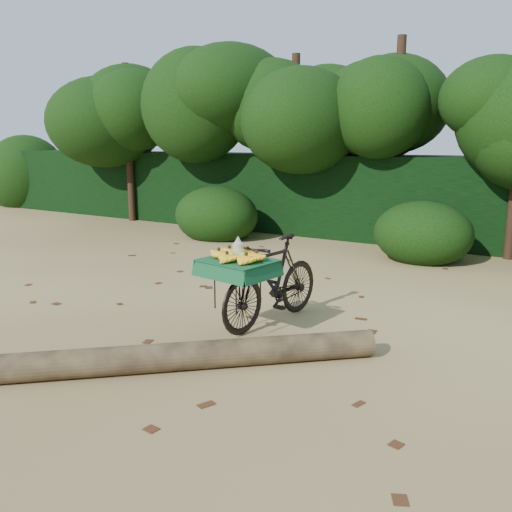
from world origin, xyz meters
The scene contains 7 objects.
ground centered at (0.00, 0.00, 0.00)m, with size 80.00×80.00×0.00m, color tan.
vendor_bicycle centered at (0.89, -0.01, 0.53)m, with size 0.87×1.84×1.04m.
fallen_log centered at (0.86, -1.57, 0.13)m, with size 0.27×0.27×3.70m, color brown.
hedge_backdrop centered at (0.00, 6.30, 0.90)m, with size 26.00×1.80×1.80m, color black.
tree_row centered at (-0.65, 5.50, 2.00)m, with size 14.50×2.00×4.00m, color black, non-canonical shape.
bush_clumps centered at (0.50, 4.30, 0.45)m, with size 8.80×1.70×0.90m, color black, non-canonical shape.
leaf_litter centered at (0.00, 0.65, 0.01)m, with size 7.00×7.30×0.01m, color #432412, non-canonical shape.
Camera 1 is at (3.94, -5.30, 2.12)m, focal length 38.00 mm.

